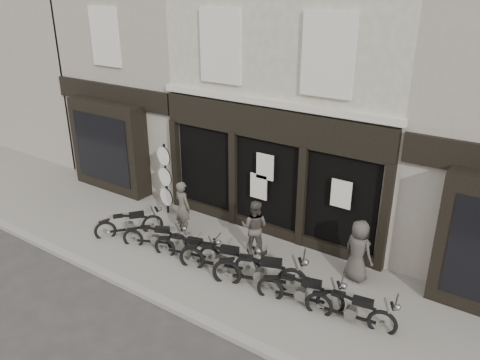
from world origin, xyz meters
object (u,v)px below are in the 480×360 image
Objects in this scene: motorcycle_0 at (130,226)px; man_left at (183,208)px; motorcycle_4 at (260,275)px; motorcycle_5 at (301,294)px; motorcycle_1 at (156,239)px; motorcycle_3 at (221,261)px; motorcycle_6 at (351,312)px; advert_sign_post at (166,182)px; motorcycle_2 at (188,250)px; man_centre at (254,227)px; man_right at (358,251)px.

man_left is at bearing -14.93° from motorcycle_0.
motorcycle_5 is at bearing -23.97° from motorcycle_4.
motorcycle_3 is at bearing -24.38° from motorcycle_1.
motorcycle_0 is at bearing 165.03° from motorcycle_5.
motorcycle_6 is (5.77, 0.06, 0.03)m from motorcycle_1.
advert_sign_post reaches higher than man_left.
motorcycle_4 is (2.28, 0.03, 0.08)m from motorcycle_2.
motorcycle_3 reaches higher than motorcycle_1.
motorcycle_0 is 6.92m from motorcycle_6.
motorcycle_2 reaches higher than motorcycle_1.
motorcycle_4 is at bearing -16.51° from motorcycle_3.
motorcycle_3 is at bearing 64.35° from man_centre.
motorcycle_3 is (2.25, 0.03, 0.06)m from motorcycle_1.
motorcycle_3 reaches higher than motorcycle_0.
motorcycle_3 reaches higher than motorcycle_5.
motorcycle_5 is 1.01× the size of motorcycle_6.
motorcycle_6 reaches higher than motorcycle_0.
man_centre is at bearing 30.43° from motorcycle_2.
motorcycle_1 is 0.87× the size of motorcycle_6.
motorcycle_3 is at bearing 165.44° from motorcycle_5.
motorcycle_2 is at bearing -54.07° from motorcycle_0.
motorcycle_0 is at bearing 31.90° from man_right.
motorcycle_3 is 0.96× the size of motorcycle_4.
motorcycle_5 is (1.13, -0.04, -0.06)m from motorcycle_4.
man_right reaches higher than motorcycle_4.
motorcycle_2 is at bearing 158.92° from motorcycle_4.
motorcycle_0 is 1.04× the size of man_left.
advert_sign_post is at bearing 98.89° from motorcycle_1.
motorcycle_5 is 1.24× the size of man_left.
motorcycle_0 reaches higher than motorcycle_1.
motorcycle_6 is 0.83× the size of advert_sign_post.
motorcycle_3 is 3.52m from motorcycle_6.
advert_sign_post reaches higher than motorcycle_0.
motorcycle_6 is (4.61, 0.03, 0.01)m from motorcycle_2.
advert_sign_post is (-6.97, 1.71, 0.81)m from motorcycle_6.
man_left is 1.51m from advert_sign_post.
man_centre is at bearing 106.48° from motorcycle_4.
motorcycle_2 is 1.09m from motorcycle_3.
motorcycle_5 is 2.55m from man_centre.
advert_sign_post is at bearing 137.96° from motorcycle_4.
man_centre is (2.33, 0.26, -0.05)m from man_left.
motorcycle_4 is (3.44, 0.05, 0.09)m from motorcycle_1.
motorcycle_2 is at bearing 28.21° from man_centre.
motorcycle_6 is at bearing -21.74° from motorcycle_4.
man_right reaches higher than motorcycle_0.
advert_sign_post is at bearing -24.06° from man_centre.
man_right is (-0.53, 1.64, 0.54)m from motorcycle_6.
man_centre is (1.28, 1.29, 0.52)m from motorcycle_2.
man_centre is (2.44, 1.32, 0.53)m from motorcycle_1.
motorcycle_6 is at bearing -11.89° from motorcycle_5.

